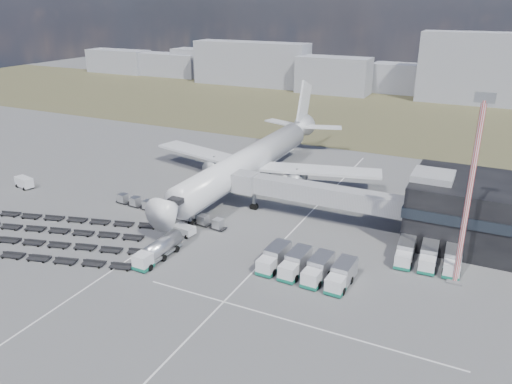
% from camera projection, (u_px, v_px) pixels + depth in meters
% --- Properties ---
extents(ground, '(420.00, 420.00, 0.00)m').
position_uv_depth(ground, '(158.00, 249.00, 76.16)').
color(ground, '#565659').
rests_on(ground, ground).
extents(grass_strip, '(420.00, 90.00, 0.01)m').
position_uv_depth(grass_strip, '(355.00, 113.00, 168.32)').
color(grass_strip, '#4D4D2E').
rests_on(grass_strip, ground).
extents(lane_markings, '(47.12, 110.00, 0.01)m').
position_uv_depth(lane_markings, '(224.00, 254.00, 74.67)').
color(lane_markings, silver).
rests_on(lane_markings, ground).
extents(terminal, '(30.40, 16.40, 11.00)m').
position_uv_depth(terminal, '(512.00, 216.00, 74.76)').
color(terminal, black).
rests_on(terminal, ground).
extents(jet_bridge, '(30.30, 3.80, 7.05)m').
position_uv_depth(jet_bridge, '(305.00, 192.00, 84.93)').
color(jet_bridge, '#939399').
rests_on(jet_bridge, ground).
extents(airliner, '(51.59, 64.53, 17.62)m').
position_uv_depth(airliner, '(253.00, 159.00, 101.38)').
color(airliner, silver).
rests_on(airliner, ground).
extents(skyline, '(295.50, 25.39, 25.03)m').
position_uv_depth(skyline, '(377.00, 72.00, 200.19)').
color(skyline, '#90919D').
rests_on(skyline, ground).
extents(fuel_tanker, '(2.57, 9.25, 2.97)m').
position_uv_depth(fuel_tanker, '(158.00, 250.00, 72.78)').
color(fuel_tanker, silver).
rests_on(fuel_tanker, ground).
extents(pushback_tug, '(3.75, 2.42, 1.56)m').
position_uv_depth(pushback_tug, '(184.00, 230.00, 80.54)').
color(pushback_tug, silver).
rests_on(pushback_tug, ground).
extents(utility_van, '(4.47, 2.74, 2.23)m').
position_uv_depth(utility_van, '(24.00, 183.00, 100.59)').
color(utility_van, silver).
rests_on(utility_van, ground).
extents(catering_truck, '(4.07, 7.26, 3.14)m').
position_uv_depth(catering_truck, '(292.00, 184.00, 98.43)').
color(catering_truck, silver).
rests_on(catering_truck, ground).
extents(service_trucks_near, '(12.69, 7.38, 2.76)m').
position_uv_depth(service_trucks_near, '(307.00, 266.00, 68.31)').
color(service_trucks_near, silver).
rests_on(service_trucks_near, ground).
extents(service_trucks_far, '(9.10, 7.08, 2.66)m').
position_uv_depth(service_trucks_far, '(429.00, 256.00, 71.04)').
color(service_trucks_far, silver).
rests_on(service_trucks_far, ground).
extents(uld_row, '(24.37, 3.91, 1.64)m').
position_uv_depth(uld_row, '(168.00, 210.00, 87.69)').
color(uld_row, black).
rests_on(uld_row, ground).
extents(baggage_dollies, '(35.19, 23.18, 0.78)m').
position_uv_depth(baggage_dollies, '(50.00, 237.00, 79.24)').
color(baggage_dollies, black).
rests_on(baggage_dollies, ground).
extents(floodlight_mast, '(2.37, 1.97, 25.48)m').
position_uv_depth(floodlight_mast, '(469.00, 194.00, 62.81)').
color(floodlight_mast, '#B11C1E').
rests_on(floodlight_mast, ground).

